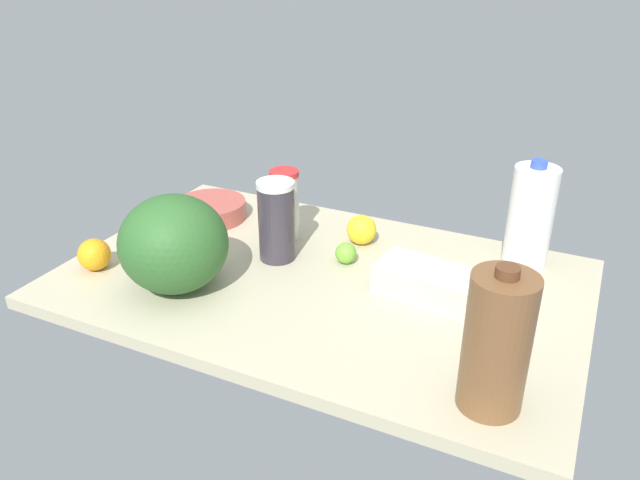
% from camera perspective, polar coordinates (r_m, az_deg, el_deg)
% --- Properties ---
extents(countertop, '(1.20, 0.76, 0.03)m').
position_cam_1_polar(countertop, '(1.48, -0.00, -3.99)').
color(countertop, '#B4AC8C').
rests_on(countertop, ground).
extents(shaker_bottle, '(0.09, 0.09, 0.20)m').
position_cam_1_polar(shaker_bottle, '(1.52, -4.00, 1.78)').
color(shaker_bottle, '#332E38').
rests_on(shaker_bottle, countertop).
extents(watermelon, '(0.24, 0.24, 0.22)m').
position_cam_1_polar(watermelon, '(1.42, -13.23, -0.34)').
color(watermelon, '#2C5E27').
rests_on(watermelon, countertop).
extents(egg_carton, '(0.32, 0.16, 0.07)m').
position_cam_1_polar(egg_carton, '(1.39, 11.33, -4.25)').
color(egg_carton, beige).
rests_on(egg_carton, countertop).
extents(milk_jug, '(0.11, 0.11, 0.27)m').
position_cam_1_polar(milk_jug, '(1.56, 18.69, 1.99)').
color(milk_jug, white).
rests_on(milk_jug, countertop).
extents(mixing_bowl, '(0.20, 0.20, 0.05)m').
position_cam_1_polar(mixing_bowl, '(1.79, -9.95, 2.75)').
color(mixing_bowl, '#B04E45').
rests_on(mixing_bowl, countertop).
extents(tumbler_cup, '(0.08, 0.08, 0.19)m').
position_cam_1_polar(tumbler_cup, '(1.63, -3.24, 3.26)').
color(tumbler_cup, silver).
rests_on(tumbler_cup, countertop).
extents(chocolate_milk_jug, '(0.11, 0.11, 0.27)m').
position_cam_1_polar(chocolate_milk_jug, '(1.08, 15.86, -9.06)').
color(chocolate_milk_jug, brown).
rests_on(chocolate_milk_jug, countertop).
extents(lemon_beside_bowl, '(0.08, 0.08, 0.08)m').
position_cam_1_polar(lemon_beside_bowl, '(1.62, 3.81, 0.95)').
color(lemon_beside_bowl, yellow).
rests_on(lemon_beside_bowl, countertop).
extents(orange_by_jug, '(0.08, 0.08, 0.08)m').
position_cam_1_polar(orange_by_jug, '(1.59, -19.94, -1.26)').
color(orange_by_jug, orange).
rests_on(orange_by_jug, countertop).
extents(lime_far_back, '(0.05, 0.05, 0.05)m').
position_cam_1_polar(lime_far_back, '(1.53, 2.38, -1.21)').
color(lime_far_back, '#6DB534').
rests_on(lime_far_back, countertop).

